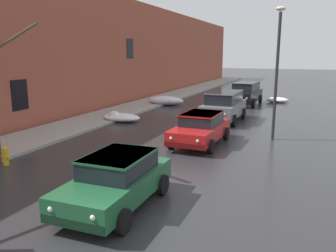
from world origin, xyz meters
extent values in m
cube|color=gray|center=(-6.07, 18.00, 0.06)|extent=(3.15, 80.00, 0.12)
cube|color=#9E4C38|center=(-8.14, 18.00, 4.24)|extent=(0.60, 80.00, 8.48)
cube|color=black|center=(-7.85, 12.80, 1.95)|extent=(0.08, 1.10, 1.60)
cube|color=black|center=(-7.85, 24.93, 4.49)|extent=(0.08, 1.10, 1.60)
ellipsoid|color=white|center=(-4.47, 24.64, 0.36)|extent=(2.98, 1.41, 0.71)
ellipsoid|color=white|center=(-5.03, 24.79, 0.22)|extent=(0.54, 0.45, 0.45)
ellipsoid|color=white|center=(3.75, 29.62, 0.22)|extent=(1.82, 1.33, 0.44)
ellipsoid|color=white|center=(3.51, 29.77, 0.20)|extent=(0.48, 0.40, 0.40)
ellipsoid|color=white|center=(-4.33, 17.22, 0.25)|extent=(2.41, 1.40, 0.49)
ellipsoid|color=white|center=(-4.08, 16.99, 0.26)|extent=(0.62, 0.51, 0.51)
ellipsoid|color=white|center=(-4.72, 17.02, 0.33)|extent=(0.78, 0.65, 0.65)
cylinder|color=#4C3D2D|center=(-4.46, 9.44, 4.64)|extent=(0.52, 2.28, 1.35)
cube|color=#1E5633|center=(1.53, 6.73, 0.60)|extent=(1.78, 3.89, 0.60)
cube|color=black|center=(1.53, 6.92, 1.16)|extent=(1.50, 2.04, 0.52)
cube|color=#1E5633|center=(1.53, 6.92, 1.39)|extent=(1.54, 2.08, 0.06)
cube|color=black|center=(1.57, 4.85, 0.42)|extent=(1.67, 0.15, 0.22)
cube|color=black|center=(1.50, 8.61, 0.42)|extent=(1.67, 0.15, 0.22)
cylinder|color=black|center=(2.43, 5.55, 0.30)|extent=(0.19, 0.60, 0.60)
cylinder|color=black|center=(0.69, 5.52, 0.30)|extent=(0.19, 0.60, 0.60)
cylinder|color=black|center=(2.38, 7.95, 0.30)|extent=(0.19, 0.60, 0.60)
cylinder|color=black|center=(0.64, 7.91, 0.30)|extent=(0.19, 0.60, 0.60)
sphere|color=silver|center=(2.12, 4.83, 0.68)|extent=(0.14, 0.14, 0.14)
sphere|color=silver|center=(1.02, 4.81, 0.68)|extent=(0.14, 0.14, 0.14)
cube|color=red|center=(1.69, 13.89, 0.60)|extent=(1.86, 4.15, 0.60)
cube|color=black|center=(1.70, 14.10, 1.16)|extent=(1.57, 2.17, 0.52)
cube|color=red|center=(1.70, 14.10, 1.39)|extent=(1.60, 2.21, 0.06)
cube|color=#520B0B|center=(1.65, 11.89, 0.42)|extent=(1.74, 0.16, 0.22)
cube|color=#520B0B|center=(1.74, 15.90, 0.42)|extent=(1.74, 0.16, 0.22)
cylinder|color=black|center=(2.57, 12.60, 0.30)|extent=(0.19, 0.60, 0.60)
cylinder|color=black|center=(0.76, 12.64, 0.30)|extent=(0.19, 0.60, 0.60)
cylinder|color=black|center=(2.63, 15.15, 0.30)|extent=(0.19, 0.60, 0.60)
cylinder|color=black|center=(0.82, 15.19, 0.30)|extent=(0.19, 0.60, 0.60)
sphere|color=silver|center=(2.23, 11.85, 0.68)|extent=(0.14, 0.14, 0.14)
sphere|color=silver|center=(1.08, 11.87, 0.68)|extent=(0.14, 0.14, 0.14)
cube|color=slate|center=(1.43, 19.68, 0.74)|extent=(1.97, 4.41, 0.80)
cube|color=black|center=(1.43, 19.72, 1.48)|extent=(1.68, 3.09, 0.68)
cube|color=slate|center=(1.43, 19.72, 1.79)|extent=(1.72, 3.16, 0.06)
cube|color=#303032|center=(1.38, 17.54, 0.46)|extent=(1.84, 0.16, 0.22)
cube|color=#303032|center=(1.47, 21.81, 0.46)|extent=(1.84, 0.16, 0.22)
cylinder|color=black|center=(2.36, 18.30, 0.34)|extent=(0.19, 0.68, 0.68)
cylinder|color=black|center=(0.44, 18.34, 0.34)|extent=(0.19, 0.68, 0.68)
cylinder|color=black|center=(2.41, 21.01, 0.34)|extent=(0.19, 0.68, 0.68)
cylinder|color=black|center=(0.49, 21.05, 0.34)|extent=(0.19, 0.68, 0.68)
sphere|color=silver|center=(1.99, 17.50, 0.82)|extent=(0.14, 0.14, 0.14)
sphere|color=silver|center=(0.77, 17.52, 0.82)|extent=(0.14, 0.14, 0.14)
cube|color=black|center=(1.48, 27.22, 0.74)|extent=(2.04, 4.74, 0.80)
cube|color=black|center=(1.48, 27.27, 1.48)|extent=(1.71, 3.33, 0.68)
cube|color=black|center=(1.48, 27.27, 1.79)|extent=(1.75, 3.40, 0.06)
cube|color=black|center=(1.35, 24.95, 0.46)|extent=(1.76, 0.21, 0.22)
cube|color=black|center=(1.60, 29.49, 0.46)|extent=(1.76, 0.21, 0.22)
cylinder|color=black|center=(2.31, 25.73, 0.34)|extent=(0.22, 0.69, 0.68)
cylinder|color=black|center=(0.49, 25.83, 0.34)|extent=(0.22, 0.69, 0.68)
cylinder|color=black|center=(2.47, 28.61, 0.34)|extent=(0.22, 0.69, 0.68)
cylinder|color=black|center=(0.64, 28.71, 0.34)|extent=(0.22, 0.69, 0.68)
sphere|color=silver|center=(1.93, 24.89, 0.82)|extent=(0.14, 0.14, 0.14)
sphere|color=silver|center=(0.77, 24.95, 0.82)|extent=(0.14, 0.14, 0.14)
cylinder|color=gold|center=(-4.11, 8.26, 0.28)|extent=(0.22, 0.22, 0.55)
sphere|color=gold|center=(-4.11, 8.26, 0.61)|extent=(0.21, 0.21, 0.21)
cylinder|color=gold|center=(-4.27, 8.26, 0.30)|extent=(0.10, 0.09, 0.09)
cylinder|color=gold|center=(-3.95, 8.26, 0.30)|extent=(0.10, 0.09, 0.09)
cylinder|color=#28282D|center=(4.70, 16.01, 2.95)|extent=(0.14, 0.14, 5.90)
ellipsoid|color=beige|center=(4.70, 16.01, 6.04)|extent=(0.44, 0.24, 0.20)
camera|label=1|loc=(6.10, -0.70, 4.05)|focal=36.50mm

